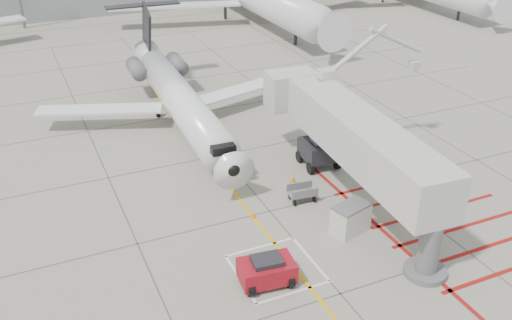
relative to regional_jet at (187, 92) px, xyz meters
name	(u,v)px	position (x,y,z in m)	size (l,w,h in m)	color
ground_plane	(301,248)	(1.13, -15.70, -3.62)	(260.00, 260.00, 0.00)	gray
regional_jet	(187,92)	(0.00, 0.00, 0.00)	(21.92, 27.63, 7.24)	white
jet_bridge	(367,153)	(6.25, -13.72, 0.14)	(8.92, 18.82, 7.53)	beige
pushback_tug	(267,270)	(-1.78, -17.47, -2.83)	(2.70, 1.68, 1.57)	maroon
baggage_cart	(302,193)	(3.47, -11.40, -3.09)	(1.67, 1.06, 1.06)	slate
ground_power_unit	(351,218)	(4.38, -15.37, -2.78)	(2.13, 1.24, 1.69)	silver
cone_nose	(253,215)	(-0.08, -11.94, -3.40)	(0.32, 0.32, 0.44)	orange
cone_side	(293,179)	(3.99, -9.23, -3.38)	(0.35, 0.35, 0.48)	orange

